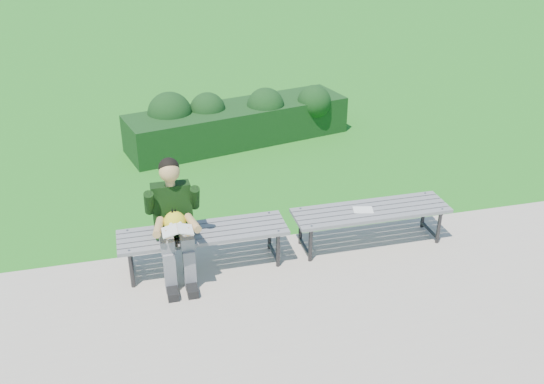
% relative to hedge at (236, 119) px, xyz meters
% --- Properties ---
extents(ground, '(80.00, 80.00, 0.00)m').
position_rel_hedge_xyz_m(ground, '(-0.43, -3.15, -0.39)').
color(ground, '#2A761A').
rests_on(ground, ground).
extents(walkway, '(30.00, 3.50, 0.02)m').
position_rel_hedge_xyz_m(walkway, '(-0.43, -4.90, -0.38)').
color(walkway, '#B5AA98').
rests_on(walkway, ground).
extents(hedge, '(3.75, 1.70, 0.92)m').
position_rel_hedge_xyz_m(hedge, '(0.00, 0.00, 0.00)').
color(hedge, '#174214').
rests_on(hedge, ground).
extents(bench_left, '(1.80, 0.50, 0.46)m').
position_rel_hedge_xyz_m(bench_left, '(-1.07, -3.57, 0.03)').
color(bench_left, slate).
rests_on(bench_left, walkway).
extents(bench_right, '(1.80, 0.50, 0.46)m').
position_rel_hedge_xyz_m(bench_right, '(0.86, -3.56, 0.03)').
color(bench_right, slate).
rests_on(bench_right, walkway).
extents(seated_boy, '(0.56, 0.76, 1.31)m').
position_rel_hedge_xyz_m(seated_boy, '(-1.37, -3.66, 0.33)').
color(seated_boy, slate).
rests_on(seated_boy, walkway).
extents(paper_sheet, '(0.25, 0.21, 0.01)m').
position_rel_hedge_xyz_m(paper_sheet, '(0.76, -3.56, 0.09)').
color(paper_sheet, white).
rests_on(paper_sheet, bench_right).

